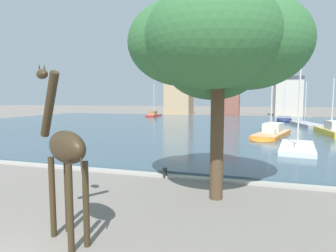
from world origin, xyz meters
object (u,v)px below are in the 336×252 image
sailboat_orange (271,134)px  shade_tree (216,47)px  sailboat_navy (284,119)px  sailboat_red (154,115)px  sailboat_grey (304,125)px  sailboat_yellow (331,131)px  sailboat_white (297,147)px  mooring_bollard (165,173)px  giraffe_statue (65,150)px

sailboat_orange → shade_tree: size_ratio=1.17×
sailboat_navy → sailboat_red: 26.56m
sailboat_navy → sailboat_grey: bearing=-78.2°
sailboat_yellow → sailboat_white: bearing=-114.3°
sailboat_red → shade_tree: bearing=-67.7°
sailboat_yellow → mooring_bollard: 23.42m
giraffe_statue → mooring_bollard: giraffe_statue is taller
sailboat_grey → shade_tree: 34.10m
giraffe_statue → sailboat_navy: size_ratio=0.54×
sailboat_orange → shade_tree: sailboat_orange is taller
sailboat_red → sailboat_white: sailboat_white is taller
shade_tree → sailboat_orange: bearing=79.9°
sailboat_navy → shade_tree: (-6.83, -41.12, 5.51)m
sailboat_red → sailboat_orange: 36.05m
giraffe_statue → sailboat_white: sailboat_white is taller
sailboat_yellow → sailboat_red: bearing=139.5°
sailboat_white → sailboat_navy: bearing=86.0°
sailboat_red → shade_tree: shade_tree is taller
sailboat_white → mooring_bollard: size_ratio=18.90×
sailboat_grey → shade_tree: bearing=-104.9°
sailboat_grey → sailboat_red: sailboat_red is taller
shade_tree → mooring_bollard: 6.74m
sailboat_grey → sailboat_yellow: bearing=-84.8°
sailboat_grey → sailboat_orange: bearing=-110.8°
sailboat_grey → mooring_bollard: 32.32m
sailboat_navy → sailboat_yellow: bearing=-81.8°
giraffe_statue → shade_tree: (3.54, 4.53, 3.39)m
giraffe_statue → sailboat_orange: 24.09m
giraffe_statue → sailboat_orange: bearing=73.5°
sailboat_grey → shade_tree: (-8.62, -32.51, 5.62)m
sailboat_white → sailboat_yellow: bearing=65.7°
sailboat_white → shade_tree: bearing=-112.4°
sailboat_navy → mooring_bollard: size_ratio=18.81×
sailboat_red → shade_tree: 50.78m
sailboat_orange → sailboat_white: sailboat_white is taller
sailboat_yellow → sailboat_red: sailboat_red is taller
giraffe_statue → sailboat_white: size_ratio=0.54×
giraffe_statue → mooring_bollard: bearing=83.4°
sailboat_red → shade_tree: size_ratio=0.93×
sailboat_yellow → shade_tree: size_ratio=0.96×
shade_tree → sailboat_yellow: bearing=66.7°
giraffe_statue → sailboat_orange: size_ratio=0.55×
sailboat_red → mooring_bollard: size_ratio=14.50×
giraffe_statue → mooring_bollard: size_ratio=10.12×
sailboat_orange → sailboat_white: (1.45, -6.98, -0.13)m
sailboat_navy → sailboat_white: size_ratio=1.00×
giraffe_statue → shade_tree: shade_tree is taller
giraffe_statue → sailboat_yellow: bearing=63.9°
sailboat_grey → sailboat_orange: size_ratio=0.95×
sailboat_red → sailboat_white: size_ratio=0.77×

